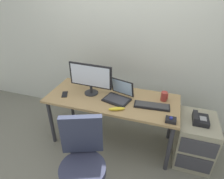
% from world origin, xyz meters
% --- Properties ---
extents(ground_plane, '(8.00, 8.00, 0.00)m').
position_xyz_m(ground_plane, '(0.00, 0.00, 0.00)').
color(ground_plane, slate).
extents(back_wall, '(6.00, 0.10, 2.80)m').
position_xyz_m(back_wall, '(0.00, 0.69, 1.40)').
color(back_wall, beige).
rests_on(back_wall, ground).
extents(desk, '(1.65, 0.68, 0.70)m').
position_xyz_m(desk, '(0.00, 0.00, 0.63)').
color(desk, '#9D7D4F').
rests_on(desk, ground).
extents(file_cabinet, '(0.42, 0.53, 0.59)m').
position_xyz_m(file_cabinet, '(1.05, -0.01, 0.30)').
color(file_cabinet, gray).
rests_on(file_cabinet, ground).
extents(desk_phone, '(0.17, 0.20, 0.09)m').
position_xyz_m(desk_phone, '(1.04, -0.02, 0.63)').
color(desk_phone, black).
rests_on(desk_phone, file_cabinet).
extents(office_chair, '(0.53, 0.55, 0.91)m').
position_xyz_m(office_chair, '(-0.02, -0.84, 0.41)').
color(office_chair, black).
rests_on(office_chair, ground).
extents(monitor_main, '(0.57, 0.18, 0.41)m').
position_xyz_m(monitor_main, '(-0.29, 0.02, 0.93)').
color(monitor_main, '#262628').
rests_on(monitor_main, desk).
extents(keyboard, '(0.42, 0.17, 0.03)m').
position_xyz_m(keyboard, '(0.50, -0.04, 0.72)').
color(keyboard, black).
rests_on(keyboard, desk).
extents(laptop, '(0.37, 0.34, 0.24)m').
position_xyz_m(laptop, '(0.09, 0.00, 0.76)').
color(laptop, black).
rests_on(laptop, desk).
extents(trackball_mouse, '(0.11, 0.09, 0.07)m').
position_xyz_m(trackball_mouse, '(0.73, -0.26, 0.73)').
color(trackball_mouse, black).
rests_on(trackball_mouse, desk).
extents(coffee_mug, '(0.09, 0.08, 0.11)m').
position_xyz_m(coffee_mug, '(0.62, 0.14, 0.76)').
color(coffee_mug, '#9E342D').
rests_on(coffee_mug, desk).
extents(cell_phone, '(0.12, 0.16, 0.01)m').
position_xyz_m(cell_phone, '(-0.61, -0.11, 0.71)').
color(cell_phone, black).
rests_on(cell_phone, desk).
extents(banana, '(0.19, 0.11, 0.04)m').
position_xyz_m(banana, '(0.13, -0.24, 0.72)').
color(banana, yellow).
rests_on(banana, desk).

